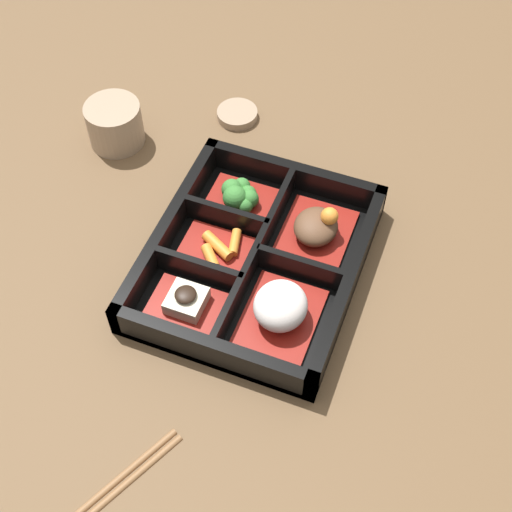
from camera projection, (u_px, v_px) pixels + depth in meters
The scene contains 11 objects.
ground_plane at pixel (256, 268), 0.87m from camera, with size 3.00×3.00×0.00m, color brown.
bento_base at pixel (256, 266), 0.87m from camera, with size 0.29×0.24×0.01m.
bento_rim at pixel (254, 257), 0.85m from camera, with size 0.29×0.24×0.05m.
bowl_stew at pixel (316, 229), 0.87m from camera, with size 0.11×0.08×0.05m.
bowl_rice at pixel (280, 308), 0.80m from camera, with size 0.11×0.08×0.05m.
bowl_greens at pixel (240, 196), 0.91m from camera, with size 0.07×0.09×0.04m.
bowl_carrots at pixel (217, 250), 0.87m from camera, with size 0.07×0.09×0.02m.
bowl_tofu at pixel (187, 302), 0.82m from camera, with size 0.06×0.09×0.03m.
tea_cup at pixel (115, 123), 0.98m from camera, with size 0.08×0.08×0.06m.
chopsticks at pixel (86, 511), 0.69m from camera, with size 0.22×0.11×0.01m.
sauce_dish at pixel (237, 114), 1.02m from camera, with size 0.06×0.06×0.01m.
Camera 1 is at (0.47, 0.18, 0.71)m, focal length 50.00 mm.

